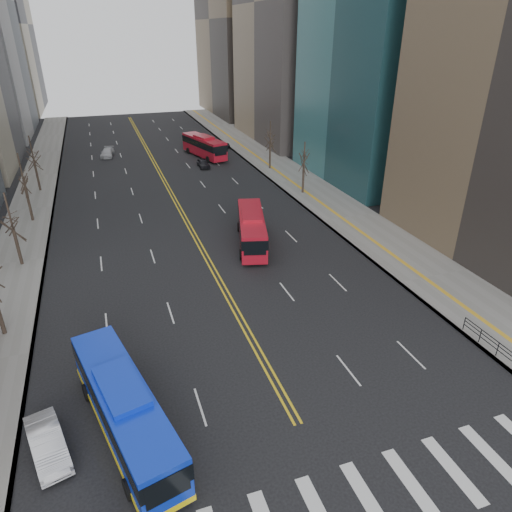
% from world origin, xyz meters
% --- Properties ---
extents(ground, '(220.00, 220.00, 0.00)m').
position_xyz_m(ground, '(0.00, 0.00, 0.00)').
color(ground, black).
extents(sidewalk_right, '(7.00, 130.00, 0.15)m').
position_xyz_m(sidewalk_right, '(17.50, 45.00, 0.07)').
color(sidewalk_right, gray).
rests_on(sidewalk_right, ground).
extents(sidewalk_left, '(5.00, 130.00, 0.15)m').
position_xyz_m(sidewalk_left, '(-16.50, 45.00, 0.07)').
color(sidewalk_left, gray).
rests_on(sidewalk_left, ground).
extents(crosswalk, '(26.70, 4.00, 0.01)m').
position_xyz_m(crosswalk, '(0.00, 0.00, 0.01)').
color(crosswalk, silver).
rests_on(crosswalk, ground).
extents(centerline, '(0.55, 100.00, 0.01)m').
position_xyz_m(centerline, '(0.00, 55.00, 0.01)').
color(centerline, gold).
rests_on(centerline, ground).
extents(pedestrian_railing, '(0.06, 6.06, 1.02)m').
position_xyz_m(pedestrian_railing, '(14.30, 6.00, 0.82)').
color(pedestrian_railing, black).
rests_on(pedestrian_railing, sidewalk_right).
extents(street_trees, '(35.20, 47.20, 7.60)m').
position_xyz_m(street_trees, '(-7.18, 34.55, 4.87)').
color(street_trees, '#32251E').
rests_on(street_trees, ground).
extents(blue_bus, '(5.01, 11.56, 3.31)m').
position_xyz_m(blue_bus, '(-8.66, 7.45, 1.74)').
color(blue_bus, '#0D2CC3').
rests_on(blue_bus, ground).
extents(red_bus_near, '(4.95, 10.42, 3.25)m').
position_xyz_m(red_bus_near, '(4.90, 27.51, 1.81)').
color(red_bus_near, '#AB1222').
rests_on(red_bus_near, ground).
extents(red_bus_far, '(5.23, 11.21, 3.47)m').
position_xyz_m(red_bus_far, '(8.37, 62.38, 1.93)').
color(red_bus_far, '#AB1222').
rests_on(red_bus_far, ground).
extents(car_white, '(2.55, 4.55, 1.42)m').
position_xyz_m(car_white, '(-12.50, 7.36, 0.71)').
color(car_white, silver).
rests_on(car_white, ground).
extents(car_dark_mid, '(1.54, 3.75, 1.27)m').
position_xyz_m(car_dark_mid, '(6.73, 56.26, 0.64)').
color(car_dark_mid, black).
rests_on(car_dark_mid, ground).
extents(car_silver, '(2.72, 4.85, 1.33)m').
position_xyz_m(car_silver, '(-6.75, 67.78, 0.66)').
color(car_silver, '#A5A5AA').
rests_on(car_silver, ground).
extents(car_dark_far, '(3.44, 4.99, 1.27)m').
position_xyz_m(car_dark_far, '(12.50, 68.27, 0.63)').
color(car_dark_far, black).
rests_on(car_dark_far, ground).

